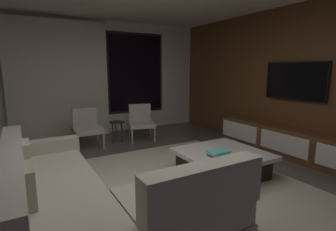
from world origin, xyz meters
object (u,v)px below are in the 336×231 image
object	(u,v)px
coffee_table	(222,163)
mounted_tv	(295,81)
media_console	(293,144)
accent_chair_by_curtain	(87,126)
accent_chair_near_window	(141,120)
side_stool	(117,125)
book_stack_on_coffee_table	(219,153)
sectional_couch	(86,200)

from	to	relation	value
coffee_table	mounted_tv	size ratio (longest dim) A/B	0.98
coffee_table	media_console	size ratio (longest dim) A/B	0.37
coffee_table	accent_chair_by_curtain	size ratio (longest dim) A/B	1.49
accent_chair_by_curtain	accent_chair_near_window	bearing A→B (deg)	-1.46
coffee_table	side_stool	xyz separation A→B (m)	(-0.77, 2.45, 0.19)
book_stack_on_coffee_table	media_console	distance (m)	1.79
book_stack_on_coffee_table	accent_chair_by_curtain	distance (m)	2.85
book_stack_on_coffee_table	accent_chair_near_window	size ratio (longest dim) A/B	0.38
media_console	mounted_tv	distance (m)	1.13
book_stack_on_coffee_table	accent_chair_by_curtain	bearing A→B (deg)	115.22
media_console	accent_chair_by_curtain	bearing A→B (deg)	139.94
sectional_couch	coffee_table	size ratio (longest dim) A/B	2.16
sectional_couch	mounted_tv	size ratio (longest dim) A/B	2.12
accent_chair_by_curtain	mounted_tv	xyz separation A→B (m)	(3.18, -2.32, 0.92)
side_stool	media_console	world-z (taller)	media_console
coffee_table	accent_chair_by_curtain	xyz separation A→B (m)	(-1.39, 2.46, 0.25)
accent_chair_near_window	media_console	world-z (taller)	accent_chair_near_window
side_stool	book_stack_on_coffee_table	bearing A→B (deg)	-77.08
accent_chair_by_curtain	mounted_tv	world-z (taller)	mounted_tv
side_stool	sectional_couch	bearing A→B (deg)	-114.93
coffee_table	accent_chair_near_window	bearing A→B (deg)	95.04
book_stack_on_coffee_table	mounted_tv	distance (m)	2.20
accent_chair_by_curtain	media_console	world-z (taller)	accent_chair_by_curtain
mounted_tv	media_console	bearing A→B (deg)	-132.38
accent_chair_near_window	mounted_tv	distance (m)	3.17
coffee_table	accent_chair_near_window	xyz separation A→B (m)	(-0.21, 2.43, 0.25)
side_stool	mounted_tv	size ratio (longest dim) A/B	0.39
coffee_table	side_stool	bearing A→B (deg)	107.36
accent_chair_by_curtain	media_console	size ratio (longest dim) A/B	0.25
sectional_couch	media_console	distance (m)	3.66
media_console	mounted_tv	world-z (taller)	mounted_tv
coffee_table	media_console	bearing A→B (deg)	-2.08
book_stack_on_coffee_table	mounted_tv	world-z (taller)	mounted_tv
accent_chair_by_curtain	sectional_couch	bearing A→B (deg)	-103.36
accent_chair_near_window	side_stool	size ratio (longest dim) A/B	1.70
sectional_couch	accent_chair_by_curtain	distance (m)	2.84
sectional_couch	book_stack_on_coffee_table	size ratio (longest dim) A/B	8.53
sectional_couch	media_console	world-z (taller)	sectional_couch
sectional_couch	side_stool	world-z (taller)	sectional_couch
sectional_couch	accent_chair_near_window	xyz separation A→B (m)	(1.83, 2.73, 0.14)
sectional_couch	book_stack_on_coffee_table	distance (m)	1.88
coffee_table	mounted_tv	distance (m)	2.13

